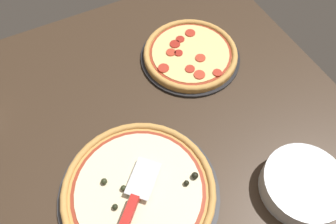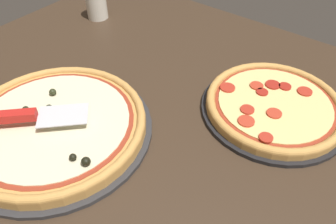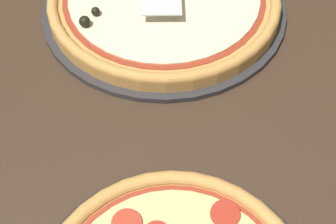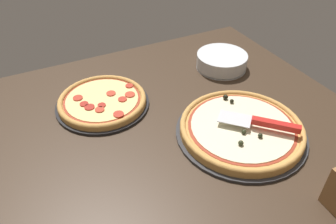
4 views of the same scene
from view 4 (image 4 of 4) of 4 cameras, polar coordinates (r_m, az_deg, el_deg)
name	(u,v)px [view 4 (image 4 of 4)]	position (r cm, az deg, el deg)	size (l,w,h in cm)	color
ground_plane	(190,134)	(110.55, 3.83, -3.77)	(125.16, 120.46, 3.60)	#38281C
pizza_pan_front	(241,133)	(109.80, 12.52, -3.54)	(42.49, 42.49, 1.00)	#2D2D30
pizza_front	(241,128)	(108.43, 12.67, -2.70)	(39.94, 39.94, 4.33)	#C68E47
pizza_pan_back	(103,104)	(121.52, -11.28, 1.35)	(33.70, 33.70, 1.00)	black
pizza_back	(102,100)	(120.48, -11.37, 2.01)	(31.68, 31.68, 2.50)	#C68E47
serving_spatula	(267,123)	(106.61, 16.93, -1.91)	(21.06, 20.89, 2.00)	silver
plate_stack	(222,61)	(142.04, 9.33, 8.74)	(21.21, 21.21, 6.30)	silver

